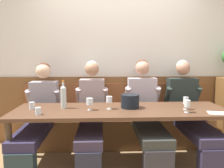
{
  "coord_description": "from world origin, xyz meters",
  "views": [
    {
      "loc": [
        -0.23,
        -2.4,
        1.36
      ],
      "look_at": [
        -0.09,
        0.46,
        1.0
      ],
      "focal_mm": 35.18,
      "sensor_mm": 36.0,
      "label": 1
    }
  ],
  "objects": [
    {
      "name": "wine_glass_mid_left",
      "position": [
        0.77,
        0.11,
        0.83
      ],
      "size": [
        0.06,
        0.06,
        0.15
      ],
      "color": "silver",
      "rests_on": "dining_table"
    },
    {
      "name": "wine_glass_right_end",
      "position": [
        0.73,
        -0.03,
        0.83
      ],
      "size": [
        0.07,
        0.07,
        0.14
      ],
      "color": "silver",
      "rests_on": "dining_table"
    },
    {
      "name": "person_center_left_seat",
      "position": [
        -0.37,
        0.51,
        0.65
      ],
      "size": [
        0.46,
        1.21,
        1.3
      ],
      "color": "#242634",
      "rests_on": "ground"
    },
    {
      "name": "tasting_sheet_left_guest",
      "position": [
        1.07,
        -0.07,
        0.73
      ],
      "size": [
        0.24,
        0.2,
        0.0
      ],
      "primitive_type": "cube",
      "rotation": [
        0.0,
        0.0,
        -0.27
      ],
      "color": "white",
      "rests_on": "dining_table"
    },
    {
      "name": "water_tumbler_left",
      "position": [
        -0.92,
        -0.04,
        0.77
      ],
      "size": [
        0.06,
        0.06,
        0.08
      ],
      "primitive_type": "cylinder",
      "color": "silver",
      "rests_on": "dining_table"
    },
    {
      "name": "person_left_seat",
      "position": [
        -1.07,
        0.49,
        0.63
      ],
      "size": [
        0.49,
        1.2,
        1.27
      ],
      "color": "#25363A",
      "rests_on": "ground"
    },
    {
      "name": "wood_wainscot_panel",
      "position": [
        0.0,
        1.04,
        0.52
      ],
      "size": [
        6.8,
        0.03,
        1.04
      ],
      "primitive_type": "cube",
      "color": "brown",
      "rests_on": "ground"
    },
    {
      "name": "wine_glass_mid_right",
      "position": [
        -0.14,
        0.17,
        0.84
      ],
      "size": [
        0.07,
        0.07,
        0.16
      ],
      "color": "silver",
      "rests_on": "dining_table"
    },
    {
      "name": "water_tumbler_center",
      "position": [
        -1.07,
        0.21,
        0.77
      ],
      "size": [
        0.07,
        0.07,
        0.09
      ],
      "primitive_type": "cylinder",
      "color": "silver",
      "rests_on": "dining_table"
    },
    {
      "name": "person_center_right_seat",
      "position": [
        0.98,
        0.49,
        0.63
      ],
      "size": [
        0.53,
        1.2,
        1.31
      ],
      "color": "#2C2740",
      "rests_on": "ground"
    },
    {
      "name": "dining_table",
      "position": [
        0.0,
        0.17,
        0.66
      ],
      "size": [
        2.56,
        0.77,
        0.73
      ],
      "color": "#513422",
      "rests_on": "ground"
    },
    {
      "name": "ice_bucket",
      "position": [
        0.12,
        0.23,
        0.81
      ],
      "size": [
        0.22,
        0.22,
        0.17
      ],
      "primitive_type": "cylinder",
      "color": "black",
      "rests_on": "dining_table"
    },
    {
      "name": "wine_bottle_green_tall",
      "position": [
        -0.69,
        0.24,
        0.88
      ],
      "size": [
        0.07,
        0.07,
        0.34
      ],
      "color": "silver",
      "rests_on": "dining_table"
    },
    {
      "name": "person_right_seat",
      "position": [
        0.37,
        0.48,
        0.63
      ],
      "size": [
        0.52,
        1.2,
        1.31
      ],
      "color": "#312F35",
      "rests_on": "ground"
    },
    {
      "name": "room_wall_back",
      "position": [
        0.0,
        1.09,
        1.4
      ],
      "size": [
        6.8,
        0.08,
        2.8
      ],
      "primitive_type": "cube",
      "color": "silver",
      "rests_on": "ground"
    },
    {
      "name": "wall_bench",
      "position": [
        0.0,
        0.83,
        0.28
      ],
      "size": [
        2.86,
        0.42,
        0.94
      ],
      "color": "brown",
      "rests_on": "ground"
    },
    {
      "name": "wine_glass_left_end",
      "position": [
        -0.37,
        0.13,
        0.83
      ],
      "size": [
        0.08,
        0.08,
        0.14
      ],
      "color": "silver",
      "rests_on": "dining_table"
    }
  ]
}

